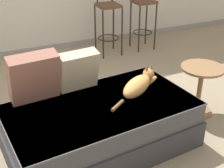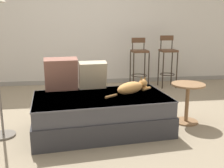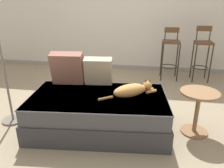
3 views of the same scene
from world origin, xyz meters
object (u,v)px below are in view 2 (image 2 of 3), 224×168
Objects in this scene: bar_stool_by_doorway at (168,58)px; couch at (101,113)px; throw_pillow_corner at (61,74)px; bar_stool_near_window at (139,59)px; cat at (132,87)px; side_table at (187,97)px; throw_pillow_middle at (93,75)px.

couch is at bearing -127.35° from bar_stool_by_doorway.
bar_stool_near_window is (1.47, 1.77, -0.08)m from throw_pillow_corner.
cat is 1.23× the size of side_table.
cat reaches higher than couch.
bar_stool_by_doorway is (1.59, 2.08, 0.38)m from couch.
throw_pillow_middle is at bearing 5.40° from throw_pillow_corner.
throw_pillow_corner is 2.30m from bar_stool_near_window.
side_table is (1.17, 0.11, 0.12)m from couch.
bar_stool_near_window is 0.96× the size of bar_stool_by_doorway.
throw_pillow_corner is at bearing 146.97° from couch.
couch is at bearing -115.43° from bar_stool_near_window.
couch is 1.18m from side_table.
throw_pillow_middle is (-0.07, 0.35, 0.41)m from couch.
couch is 3.91× the size of throw_pillow_corner.
throw_pillow_corner is at bearing 164.05° from cat.
cat is at bearing -120.52° from bar_stool_by_doorway.
throw_pillow_middle is 0.70× the size of side_table.
throw_pillow_corner is 0.41m from throw_pillow_middle.
bar_stool_near_window is 1.99m from side_table.
bar_stool_by_doorway is at bearing 77.92° from side_table.
cat is 2.10m from bar_stool_near_window.
cat is (0.88, -0.25, -0.15)m from throw_pillow_corner.
bar_stool_near_window reaches higher than couch.
cat is at bearing -31.58° from throw_pillow_middle.
side_table is at bearing 5.40° from couch.
cat is 2.35m from bar_stool_by_doorway.
throw_pillow_middle is 0.57m from cat.
throw_pillow_middle is 0.36× the size of bar_stool_by_doorway.
bar_stool_by_doorway reaches higher than throw_pillow_corner.
throw_pillow_corner is 1.16× the size of throw_pillow_middle.
cat is (0.47, -0.29, -0.11)m from throw_pillow_middle.
side_table is at bearing -84.86° from bar_stool_near_window.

